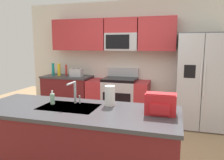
% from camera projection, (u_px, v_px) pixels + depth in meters
% --- Properties ---
extents(ground_plane, '(9.00, 9.00, 0.00)m').
position_uv_depth(ground_plane, '(103.00, 157.00, 3.24)').
color(ground_plane, '#997A56').
rests_on(ground_plane, ground).
extents(kitchen_wall_unit, '(5.20, 0.43, 2.60)m').
position_uv_depth(kitchen_wall_unit, '(126.00, 52.00, 5.01)').
color(kitchen_wall_unit, silver).
rests_on(kitchen_wall_unit, ground).
extents(back_counter, '(1.13, 0.63, 0.90)m').
position_uv_depth(back_counter, '(68.00, 94.00, 5.29)').
color(back_counter, maroon).
rests_on(back_counter, ground).
extents(range_oven, '(1.36, 0.61, 1.10)m').
position_uv_depth(range_oven, '(118.00, 98.00, 4.94)').
color(range_oven, '#B7BABF').
rests_on(range_oven, ground).
extents(refrigerator, '(0.90, 0.76, 1.85)m').
position_uv_depth(refrigerator, '(200.00, 81.00, 4.32)').
color(refrigerator, '#4C4F54').
rests_on(refrigerator, ground).
extents(island_counter, '(2.38, 0.92, 0.90)m').
position_uv_depth(island_counter, '(76.00, 145.00, 2.61)').
color(island_counter, maroon).
rests_on(island_counter, ground).
extents(toaster, '(0.28, 0.16, 0.18)m').
position_uv_depth(toaster, '(76.00, 73.00, 5.08)').
color(toaster, '#B7BABF').
rests_on(toaster, back_counter).
extents(pepper_mill, '(0.05, 0.05, 0.26)m').
position_uv_depth(pepper_mill, '(66.00, 70.00, 5.20)').
color(pepper_mill, '#B2332D').
rests_on(pepper_mill, back_counter).
extents(bottle_teal, '(0.06, 0.06, 0.29)m').
position_uv_depth(bottle_teal, '(53.00, 69.00, 5.30)').
color(bottle_teal, teal).
rests_on(bottle_teal, back_counter).
extents(bottle_yellow, '(0.08, 0.08, 0.29)m').
position_uv_depth(bottle_yellow, '(59.00, 70.00, 5.20)').
color(bottle_yellow, yellow).
rests_on(bottle_yellow, back_counter).
extents(sink_faucet, '(0.08, 0.21, 0.28)m').
position_uv_depth(sink_faucet, '(74.00, 91.00, 2.72)').
color(sink_faucet, '#B7BABF').
rests_on(sink_faucet, island_counter).
extents(soap_dispenser, '(0.06, 0.06, 0.17)m').
position_uv_depth(soap_dispenser, '(52.00, 99.00, 2.72)').
color(soap_dispenser, '#A5D8B2').
rests_on(soap_dispenser, island_counter).
extents(paper_towel_roll, '(0.12, 0.12, 0.24)m').
position_uv_depth(paper_towel_roll, '(110.00, 96.00, 2.66)').
color(paper_towel_roll, white).
rests_on(paper_towel_roll, island_counter).
extents(backpack, '(0.32, 0.22, 0.23)m').
position_uv_depth(backpack, '(161.00, 103.00, 2.32)').
color(backpack, red).
rests_on(backpack, island_counter).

